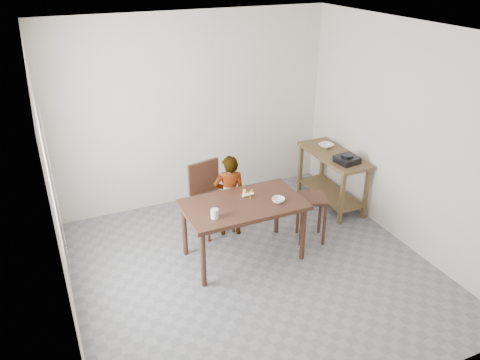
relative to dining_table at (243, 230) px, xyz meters
name	(u,v)px	position (x,y,z in m)	size (l,w,h in m)	color
floor	(254,271)	(0.00, -0.30, -0.40)	(4.00, 4.00, 0.04)	slate
ceiling	(258,30)	(0.00, -0.30, 2.35)	(4.00, 4.00, 0.04)	white
wall_back	(193,111)	(0.00, 1.72, 0.98)	(4.00, 0.04, 2.70)	beige
wall_front	(381,276)	(0.00, -2.32, 0.98)	(4.00, 0.04, 2.70)	beige
wall_left	(52,204)	(-2.02, -0.30, 0.98)	(0.04, 4.00, 2.70)	beige
wall_right	(406,137)	(2.02, -0.30, 0.98)	(0.04, 4.00, 2.70)	beige
window_pane	(53,179)	(-1.97, -0.10, 1.12)	(0.02, 1.10, 1.30)	white
dining_table	(243,230)	(0.00, 0.00, 0.00)	(1.40, 0.80, 0.75)	#3B2115
prep_counter	(331,179)	(1.72, 0.70, 0.03)	(0.50, 1.20, 0.80)	brown
child	(230,196)	(0.06, 0.56, 0.18)	(0.41, 0.27, 1.11)	silver
dining_chair	(213,200)	(-0.12, 0.71, 0.09)	(0.45, 0.45, 0.93)	#3B2115
stool	(311,218)	(0.95, 0.01, -0.07)	(0.35, 0.35, 0.62)	#3B2115
glass_tumbler	(215,214)	(-0.43, -0.18, 0.43)	(0.09, 0.09, 0.11)	silver
small_bowl	(278,200)	(0.38, -0.15, 0.40)	(0.15, 0.15, 0.05)	white
banana	(248,194)	(0.11, 0.12, 0.40)	(0.17, 0.12, 0.06)	#E5D54A
serving_bowl	(326,146)	(1.74, 0.94, 0.45)	(0.21, 0.21, 0.05)	white
gas_burner	(347,160)	(1.70, 0.36, 0.47)	(0.27, 0.27, 0.09)	black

